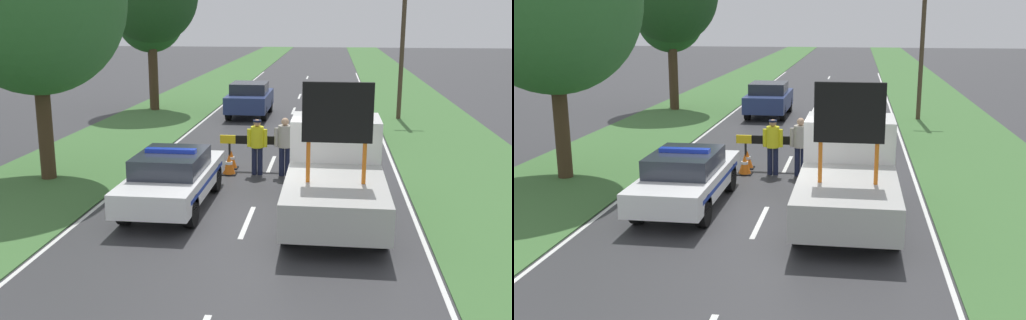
% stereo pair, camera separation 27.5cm
% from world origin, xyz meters
% --- Properties ---
extents(ground_plane, '(160.00, 160.00, 0.00)m').
position_xyz_m(ground_plane, '(0.00, 0.00, 0.00)').
color(ground_plane, '#333335').
extents(lane_markings, '(7.95, 56.60, 0.01)m').
position_xyz_m(lane_markings, '(0.00, 9.12, 0.00)').
color(lane_markings, silver).
rests_on(lane_markings, ground).
extents(grass_verge_left, '(4.53, 120.00, 0.03)m').
position_xyz_m(grass_verge_left, '(-6.29, 20.00, 0.01)').
color(grass_verge_left, '#427038').
rests_on(grass_verge_left, ground).
extents(grass_verge_right, '(4.53, 120.00, 0.03)m').
position_xyz_m(grass_verge_right, '(6.29, 20.00, 0.01)').
color(grass_verge_right, '#427038').
rests_on(grass_verge_right, ground).
extents(police_car, '(1.81, 4.75, 1.53)m').
position_xyz_m(police_car, '(-2.01, 0.23, 0.76)').
color(police_car, white).
rests_on(police_car, ground).
extents(work_truck, '(2.23, 5.22, 3.36)m').
position_xyz_m(work_truck, '(2.01, 0.12, 1.05)').
color(work_truck, white).
rests_on(work_truck, ground).
extents(road_barrier, '(2.94, 0.08, 1.07)m').
position_xyz_m(road_barrier, '(-0.08, 4.26, 0.87)').
color(road_barrier, black).
rests_on(road_barrier, ground).
extents(police_officer, '(0.61, 0.39, 1.70)m').
position_xyz_m(police_officer, '(-0.30, 3.61, 1.01)').
color(police_officer, '#191E38').
rests_on(police_officer, ground).
extents(pedestrian_civilian, '(0.64, 0.40, 1.77)m').
position_xyz_m(pedestrian_civilian, '(0.54, 3.57, 1.04)').
color(pedestrian_civilian, '#191E38').
rests_on(pedestrian_civilian, ground).
extents(traffic_cone_near_police, '(0.45, 0.45, 0.62)m').
position_xyz_m(traffic_cone_near_police, '(-1.15, 3.53, 0.31)').
color(traffic_cone_near_police, black).
rests_on(traffic_cone_near_police, ground).
extents(traffic_cone_centre_front, '(0.37, 0.37, 0.51)m').
position_xyz_m(traffic_cone_centre_front, '(2.77, 4.11, 0.25)').
color(traffic_cone_centre_front, black).
rests_on(traffic_cone_centre_front, ground).
extents(traffic_cone_near_truck, '(0.42, 0.42, 0.58)m').
position_xyz_m(traffic_cone_near_truck, '(-1.20, 4.26, 0.29)').
color(traffic_cone_near_truck, black).
rests_on(traffic_cone_near_truck, ground).
extents(queued_car_suv_grey, '(1.77, 4.29, 1.54)m').
position_xyz_m(queued_car_suv_grey, '(1.98, 8.92, 0.80)').
color(queued_car_suv_grey, slate).
rests_on(queued_car_suv_grey, ground).
extents(queued_car_hatch_blue, '(1.89, 4.15, 1.62)m').
position_xyz_m(queued_car_hatch_blue, '(-2.00, 14.45, 0.84)').
color(queued_car_hatch_blue, navy).
rests_on(queued_car_hatch_blue, ground).
extents(roadside_tree_near_left, '(5.07, 5.07, 7.82)m').
position_xyz_m(roadside_tree_near_left, '(-6.36, 2.34, 5.14)').
color(roadside_tree_near_left, '#42301E').
rests_on(roadside_tree_near_left, ground).
extents(roadside_tree_mid_left, '(3.43, 3.43, 6.48)m').
position_xyz_m(roadside_tree_mid_left, '(-7.29, 16.19, 4.65)').
color(roadside_tree_mid_left, '#42301E').
rests_on(roadside_tree_mid_left, ground).
extents(utility_pole, '(1.20, 0.20, 6.84)m').
position_xyz_m(utility_pole, '(5.03, 14.39, 3.54)').
color(utility_pole, '#473828').
rests_on(utility_pole, ground).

